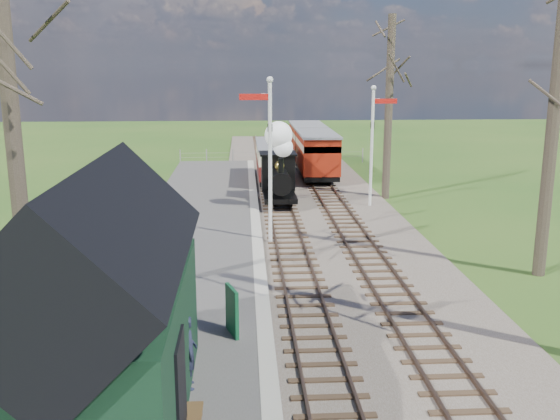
{
  "coord_description": "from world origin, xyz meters",
  "views": [
    {
      "loc": [
        -1.67,
        -6.62,
        6.6
      ],
      "look_at": [
        -0.4,
        14.85,
        1.6
      ],
      "focal_mm": 40.0,
      "sensor_mm": 36.0,
      "label": 1
    }
  ],
  "objects_px": {
    "station_shed": "(99,313)",
    "red_carriage_b": "(307,143)",
    "sign_board": "(232,311)",
    "locomotive": "(279,168)",
    "bench": "(186,415)",
    "semaphore_near": "(268,149)",
    "red_carriage_a": "(317,154)",
    "coach": "(273,160)",
    "semaphore_far": "(374,137)",
    "person": "(188,351)"
  },
  "relations": [
    {
      "from": "station_shed",
      "to": "red_carriage_b",
      "type": "bearing_deg",
      "value": 77.32
    },
    {
      "from": "station_shed",
      "to": "sign_board",
      "type": "xyz_separation_m",
      "value": [
        2.3,
        3.58,
        -1.47
      ]
    },
    {
      "from": "locomotive",
      "to": "bench",
      "type": "xyz_separation_m",
      "value": [
        -2.74,
        -18.98,
        -1.32
      ]
    },
    {
      "from": "semaphore_near",
      "to": "red_carriage_a",
      "type": "distance_m",
      "value": 13.74
    },
    {
      "from": "station_shed",
      "to": "coach",
      "type": "height_order",
      "value": "station_shed"
    },
    {
      "from": "station_shed",
      "to": "locomotive",
      "type": "bearing_deg",
      "value": 76.9
    },
    {
      "from": "locomotive",
      "to": "coach",
      "type": "bearing_deg",
      "value": 89.89
    },
    {
      "from": "red_carriage_a",
      "to": "sign_board",
      "type": "relative_size",
      "value": 4.46
    },
    {
      "from": "semaphore_near",
      "to": "locomotive",
      "type": "height_order",
      "value": "semaphore_near"
    },
    {
      "from": "semaphore_far",
      "to": "locomotive",
      "type": "height_order",
      "value": "semaphore_far"
    },
    {
      "from": "coach",
      "to": "station_shed",
      "type": "bearing_deg",
      "value": -99.96
    },
    {
      "from": "bench",
      "to": "person",
      "type": "height_order",
      "value": "person"
    },
    {
      "from": "coach",
      "to": "red_carriage_a",
      "type": "xyz_separation_m",
      "value": [
        2.6,
        0.69,
        0.18
      ]
    },
    {
      "from": "red_carriage_a",
      "to": "station_shed",
      "type": "bearing_deg",
      "value": -105.33
    },
    {
      "from": "station_shed",
      "to": "semaphore_near",
      "type": "height_order",
      "value": "semaphore_near"
    },
    {
      "from": "semaphore_far",
      "to": "bench",
      "type": "bearing_deg",
      "value": -111.01
    },
    {
      "from": "station_shed",
      "to": "semaphore_far",
      "type": "distance_m",
      "value": 20.01
    },
    {
      "from": "locomotive",
      "to": "bench",
      "type": "relative_size",
      "value": 3.18
    },
    {
      "from": "locomotive",
      "to": "person",
      "type": "relative_size",
      "value": 2.57
    },
    {
      "from": "coach",
      "to": "red_carriage_b",
      "type": "distance_m",
      "value": 6.72
    },
    {
      "from": "station_shed",
      "to": "red_carriage_b",
      "type": "height_order",
      "value": "station_shed"
    },
    {
      "from": "person",
      "to": "locomotive",
      "type": "bearing_deg",
      "value": -19.1
    },
    {
      "from": "semaphore_far",
      "to": "red_carriage_a",
      "type": "bearing_deg",
      "value": 103.92
    },
    {
      "from": "semaphore_near",
      "to": "red_carriage_b",
      "type": "relative_size",
      "value": 1.17
    },
    {
      "from": "locomotive",
      "to": "red_carriage_a",
      "type": "bearing_deg",
      "value": 68.83
    },
    {
      "from": "semaphore_far",
      "to": "person",
      "type": "relative_size",
      "value": 3.69
    },
    {
      "from": "coach",
      "to": "red_carriage_b",
      "type": "relative_size",
      "value": 1.2
    },
    {
      "from": "locomotive",
      "to": "red_carriage_b",
      "type": "relative_size",
      "value": 0.75
    },
    {
      "from": "coach",
      "to": "person",
      "type": "bearing_deg",
      "value": -96.93
    },
    {
      "from": "person",
      "to": "red_carriage_a",
      "type": "bearing_deg",
      "value": -22.56
    },
    {
      "from": "semaphore_far",
      "to": "coach",
      "type": "relative_size",
      "value": 0.9
    },
    {
      "from": "semaphore_far",
      "to": "locomotive",
      "type": "distance_m",
      "value": 4.65
    },
    {
      "from": "coach",
      "to": "person",
      "type": "height_order",
      "value": "coach"
    },
    {
      "from": "coach",
      "to": "bench",
      "type": "bearing_deg",
      "value": -96.28
    },
    {
      "from": "station_shed",
      "to": "locomotive",
      "type": "distance_m",
      "value": 18.91
    },
    {
      "from": "station_shed",
      "to": "locomotive",
      "type": "relative_size",
      "value": 1.58
    },
    {
      "from": "semaphore_near",
      "to": "semaphore_far",
      "type": "relative_size",
      "value": 1.09
    },
    {
      "from": "red_carriage_a",
      "to": "sign_board",
      "type": "distance_m",
      "value": 22.08
    },
    {
      "from": "semaphore_near",
      "to": "coach",
      "type": "xyz_separation_m",
      "value": [
        0.77,
        12.47,
        -2.25
      ]
    },
    {
      "from": "red_carriage_b",
      "to": "bench",
      "type": "relative_size",
      "value": 4.25
    },
    {
      "from": "semaphore_near",
      "to": "red_carriage_b",
      "type": "bearing_deg",
      "value": 79.76
    },
    {
      "from": "red_carriage_b",
      "to": "bench",
      "type": "distance_m",
      "value": 31.69
    },
    {
      "from": "semaphore_far",
      "to": "sign_board",
      "type": "xyz_separation_m",
      "value": [
        -6.37,
        -14.42,
        -2.55
      ]
    },
    {
      "from": "person",
      "to": "station_shed",
      "type": "bearing_deg",
      "value": 116.13
    },
    {
      "from": "semaphore_far",
      "to": "sign_board",
      "type": "height_order",
      "value": "semaphore_far"
    },
    {
      "from": "semaphore_far",
      "to": "bench",
      "type": "distance_m",
      "value": 20.08
    },
    {
      "from": "locomotive",
      "to": "red_carriage_b",
      "type": "height_order",
      "value": "locomotive"
    },
    {
      "from": "coach",
      "to": "sign_board",
      "type": "bearing_deg",
      "value": -95.45
    },
    {
      "from": "semaphore_near",
      "to": "person",
      "type": "xyz_separation_m",
      "value": [
        -2.08,
        -10.95,
        -2.65
      ]
    },
    {
      "from": "bench",
      "to": "locomotive",
      "type": "bearing_deg",
      "value": 81.77
    }
  ]
}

